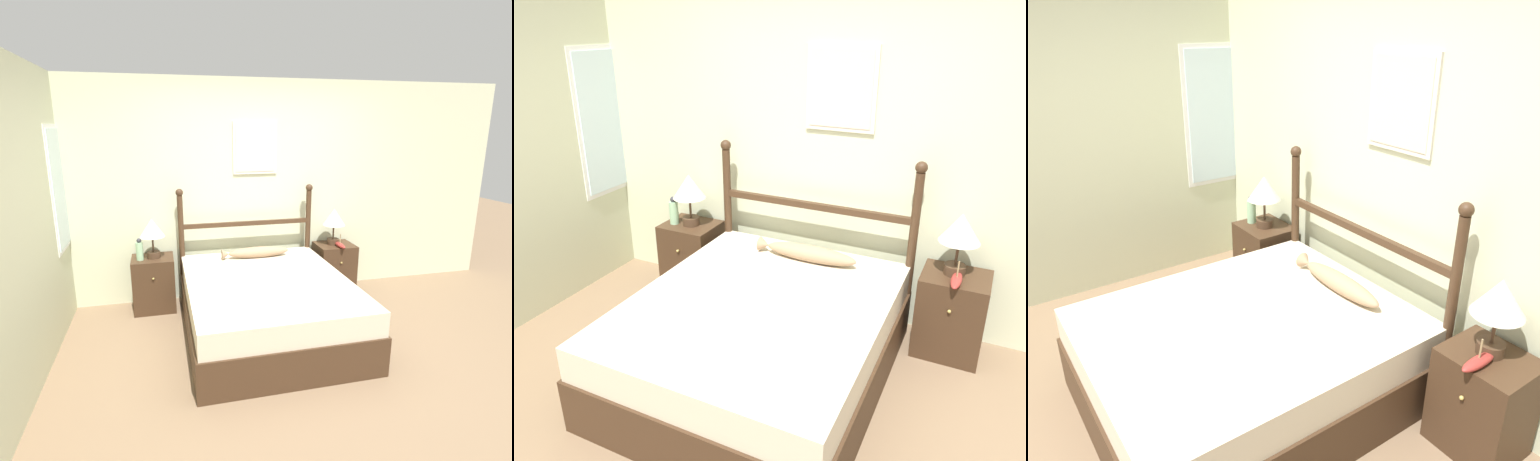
# 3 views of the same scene
# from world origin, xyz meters

# --- Properties ---
(ground_plane) EXTENTS (16.00, 16.00, 0.00)m
(ground_plane) POSITION_xyz_m (0.00, 0.00, 0.00)
(ground_plane) COLOR #7A6047
(wall_back) EXTENTS (6.40, 0.08, 2.55)m
(wall_back) POSITION_xyz_m (0.00, 1.73, 1.28)
(wall_back) COLOR beige
(wall_back) RESTS_ON ground_plane
(wall_left) EXTENTS (0.08, 6.40, 2.55)m
(wall_left) POSITION_xyz_m (-2.13, 0.03, 1.28)
(wall_left) COLOR beige
(wall_left) RESTS_ON ground_plane
(bed) EXTENTS (1.59, 1.90, 0.58)m
(bed) POSITION_xyz_m (-0.13, 0.64, 0.29)
(bed) COLOR #3D2819
(bed) RESTS_ON ground_plane
(headboard) EXTENTS (1.61, 0.08, 1.36)m
(headboard) POSITION_xyz_m (-0.13, 1.56, 0.76)
(headboard) COLOR #3D2819
(headboard) RESTS_ON ground_plane
(nightstand_left) EXTENTS (0.46, 0.41, 0.61)m
(nightstand_left) POSITION_xyz_m (-1.22, 1.48, 0.31)
(nightstand_left) COLOR #3D2819
(nightstand_left) RESTS_ON ground_plane
(nightstand_right) EXTENTS (0.46, 0.41, 0.61)m
(nightstand_right) POSITION_xyz_m (0.96, 1.48, 0.31)
(nightstand_right) COLOR #3D2819
(nightstand_right) RESTS_ON ground_plane
(table_lamp_left) EXTENTS (0.27, 0.27, 0.44)m
(table_lamp_left) POSITION_xyz_m (-1.21, 1.47, 0.93)
(table_lamp_left) COLOR #422D1E
(table_lamp_left) RESTS_ON nightstand_left
(table_lamp_right) EXTENTS (0.27, 0.27, 0.44)m
(table_lamp_right) POSITION_xyz_m (0.94, 1.49, 0.93)
(table_lamp_right) COLOR #422D1E
(table_lamp_right) RESTS_ON nightstand_right
(bottle) EXTENTS (0.08, 0.08, 0.24)m
(bottle) POSITION_xyz_m (-1.35, 1.43, 0.72)
(bottle) COLOR #99C699
(bottle) RESTS_ON nightstand_left
(model_boat) EXTENTS (0.07, 0.25, 0.16)m
(model_boat) POSITION_xyz_m (0.97, 1.35, 0.64)
(model_boat) COLOR maroon
(model_boat) RESTS_ON nightstand_right
(fish_pillow) EXTENTS (0.77, 0.14, 0.12)m
(fish_pillow) POSITION_xyz_m (-0.08, 1.31, 0.64)
(fish_pillow) COLOR #997A5B
(fish_pillow) RESTS_ON bed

